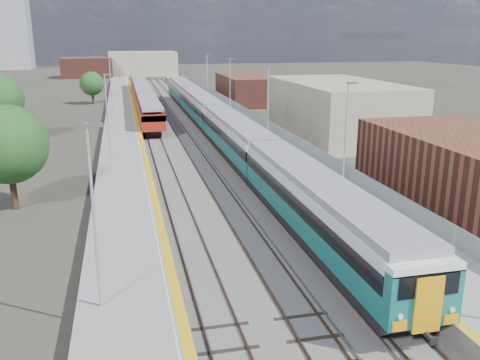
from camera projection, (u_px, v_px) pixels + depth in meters
name	position (u px, v px, depth m)	size (l,w,h in m)	color
ground	(198.00, 134.00, 62.46)	(320.00, 320.00, 0.00)	#47443A
ballast_bed	(177.00, 130.00, 64.30)	(10.50, 155.00, 0.06)	#565451
tracks	(181.00, 127.00, 65.98)	(8.96, 160.00, 0.17)	#4C3323
platform_right	(235.00, 124.00, 65.79)	(4.70, 155.00, 8.52)	slate
platform_left	(122.00, 129.00, 62.69)	(4.30, 155.00, 8.52)	slate
buildings	(83.00, 39.00, 138.62)	(72.00, 185.50, 40.00)	brown
green_train	(216.00, 119.00, 58.12)	(3.05, 84.76, 3.35)	black
red_train	(142.00, 95.00, 84.34)	(2.82, 57.17, 3.56)	black
tree_a	(8.00, 145.00, 33.98)	(5.34, 5.34, 7.24)	#382619
tree_c	(92.00, 84.00, 88.61)	(4.15, 4.15, 5.63)	#382619
tree_d	(307.00, 86.00, 85.92)	(3.91, 3.91, 5.30)	#382619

